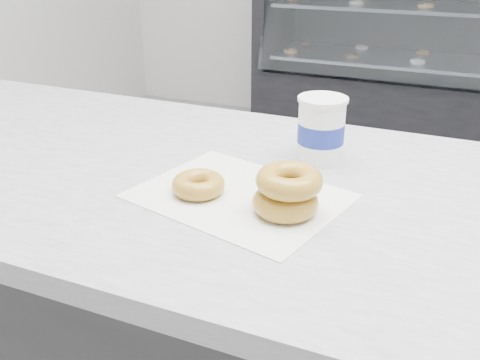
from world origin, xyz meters
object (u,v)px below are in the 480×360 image
(donut_stack, at_px, (287,191))
(donut_single, at_px, (198,184))
(display_case, at_px, (452,77))
(coffee_cup, at_px, (321,129))

(donut_stack, bearing_deg, donut_single, 177.56)
(display_case, bearing_deg, donut_single, -96.46)
(donut_stack, distance_m, coffee_cup, 0.24)
(donut_single, bearing_deg, display_case, 83.54)
(donut_stack, bearing_deg, display_case, 86.84)
(donut_single, height_order, coffee_cup, coffee_cup)
(display_case, xyz_separation_m, donut_single, (-0.32, -2.81, 0.43))
(display_case, relative_size, donut_single, 25.86)
(donut_single, bearing_deg, coffee_cup, 56.41)
(donut_single, height_order, donut_stack, donut_stack)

